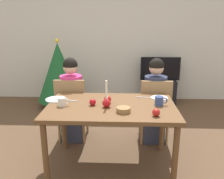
{
  "coord_description": "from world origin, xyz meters",
  "views": [
    {
      "loc": [
        0.11,
        -2.48,
        1.64
      ],
      "look_at": [
        0.0,
        0.2,
        0.87
      ],
      "focal_mm": 38.65,
      "sensor_mm": 36.0,
      "label": 1
    }
  ],
  "objects_px": {
    "plate_right": "(159,98)",
    "mug_left": "(62,102)",
    "tv_stand": "(159,91)",
    "mug_right": "(159,101)",
    "apple_by_right_mug": "(93,102)",
    "christmas_tree": "(59,72)",
    "bowl_walnuts": "(123,110)",
    "person_left_child": "(72,101)",
    "plate_left": "(56,99)",
    "apple_near_candle": "(108,99)",
    "chair_right": "(155,107)",
    "person_right_child": "(155,102)",
    "chair_left": "(72,106)",
    "apple_by_left_plate": "(156,112)",
    "dining_table": "(111,112)",
    "tv": "(160,69)",
    "candle_centerpiece": "(107,102)"
  },
  "relations": [
    {
      "from": "chair_right",
      "to": "christmas_tree",
      "type": "relative_size",
      "value": 0.68
    },
    {
      "from": "chair_left",
      "to": "apple_by_left_plate",
      "type": "xyz_separation_m",
      "value": [
        1.02,
        -0.91,
        0.28
      ]
    },
    {
      "from": "person_right_child",
      "to": "plate_left",
      "type": "bearing_deg",
      "value": -158.26
    },
    {
      "from": "tv",
      "to": "mug_left",
      "type": "height_order",
      "value": "tv"
    },
    {
      "from": "person_left_child",
      "to": "tv",
      "type": "relative_size",
      "value": 1.48
    },
    {
      "from": "person_left_child",
      "to": "chair_left",
      "type": "bearing_deg",
      "value": -90.0
    },
    {
      "from": "plate_right",
      "to": "apple_by_right_mug",
      "type": "bearing_deg",
      "value": -160.17
    },
    {
      "from": "apple_by_right_mug",
      "to": "chair_left",
      "type": "bearing_deg",
      "value": 120.66
    },
    {
      "from": "chair_left",
      "to": "plate_left",
      "type": "height_order",
      "value": "chair_left"
    },
    {
      "from": "chair_left",
      "to": "mug_right",
      "type": "xyz_separation_m",
      "value": [
        1.09,
        -0.59,
        0.29
      ]
    },
    {
      "from": "person_left_child",
      "to": "person_right_child",
      "type": "bearing_deg",
      "value": 0.0
    },
    {
      "from": "person_left_child",
      "to": "mug_right",
      "type": "distance_m",
      "value": 1.28
    },
    {
      "from": "christmas_tree",
      "to": "bowl_walnuts",
      "type": "bearing_deg",
      "value": -60.81
    },
    {
      "from": "chair_left",
      "to": "apple_by_right_mug",
      "type": "xyz_separation_m",
      "value": [
        0.37,
        -0.62,
        0.28
      ]
    },
    {
      "from": "dining_table",
      "to": "bowl_walnuts",
      "type": "xyz_separation_m",
      "value": [
        0.13,
        -0.2,
        0.11
      ]
    },
    {
      "from": "person_left_child",
      "to": "apple_by_right_mug",
      "type": "relative_size",
      "value": 15.89
    },
    {
      "from": "plate_right",
      "to": "mug_left",
      "type": "distance_m",
      "value": 1.13
    },
    {
      "from": "mug_right",
      "to": "mug_left",
      "type": "bearing_deg",
      "value": -176.68
    },
    {
      "from": "person_left_child",
      "to": "apple_by_right_mug",
      "type": "height_order",
      "value": "person_left_child"
    },
    {
      "from": "mug_right",
      "to": "apple_by_right_mug",
      "type": "xyz_separation_m",
      "value": [
        -0.73,
        -0.03,
        -0.01
      ]
    },
    {
      "from": "plate_right",
      "to": "apple_by_left_plate",
      "type": "bearing_deg",
      "value": -101.63
    },
    {
      "from": "tv_stand",
      "to": "apple_near_candle",
      "type": "height_order",
      "value": "apple_near_candle"
    },
    {
      "from": "chair_left",
      "to": "plate_right",
      "type": "relative_size",
      "value": 4.46
    },
    {
      "from": "person_left_child",
      "to": "apple_by_right_mug",
      "type": "distance_m",
      "value": 0.78
    },
    {
      "from": "apple_by_right_mug",
      "to": "tv_stand",
      "type": "bearing_deg",
      "value": 64.93
    },
    {
      "from": "person_left_child",
      "to": "tv_stand",
      "type": "height_order",
      "value": "person_left_child"
    },
    {
      "from": "tv_stand",
      "to": "apple_by_right_mug",
      "type": "distance_m",
      "value": 2.61
    },
    {
      "from": "tv_stand",
      "to": "apple_by_left_plate",
      "type": "relative_size",
      "value": 8.35
    },
    {
      "from": "person_left_child",
      "to": "apple_near_candle",
      "type": "xyz_separation_m",
      "value": [
        0.53,
        -0.57,
        0.22
      ]
    },
    {
      "from": "person_left_child",
      "to": "plate_left",
      "type": "height_order",
      "value": "person_left_child"
    },
    {
      "from": "chair_left",
      "to": "person_left_child",
      "type": "bearing_deg",
      "value": 90.0
    },
    {
      "from": "chair_left",
      "to": "candle_centerpiece",
      "type": "relative_size",
      "value": 3.07
    },
    {
      "from": "mug_left",
      "to": "tv",
      "type": "bearing_deg",
      "value": 58.99
    },
    {
      "from": "chair_right",
      "to": "apple_by_right_mug",
      "type": "distance_m",
      "value": 1.02
    },
    {
      "from": "chair_left",
      "to": "bowl_walnuts",
      "type": "distance_m",
      "value": 1.11
    },
    {
      "from": "tv_stand",
      "to": "mug_right",
      "type": "relative_size",
      "value": 4.66
    },
    {
      "from": "mug_left",
      "to": "bowl_walnuts",
      "type": "distance_m",
      "value": 0.68
    },
    {
      "from": "chair_right",
      "to": "tv",
      "type": "distance_m",
      "value": 1.73
    },
    {
      "from": "mug_left",
      "to": "bowl_walnuts",
      "type": "relative_size",
      "value": 0.92
    },
    {
      "from": "chair_right",
      "to": "apple_near_candle",
      "type": "xyz_separation_m",
      "value": [
        -0.61,
        -0.54,
        0.28
      ]
    },
    {
      "from": "apple_by_left_plate",
      "to": "apple_by_right_mug",
      "type": "xyz_separation_m",
      "value": [
        -0.65,
        0.28,
        -0.0
      ]
    },
    {
      "from": "chair_left",
      "to": "apple_by_right_mug",
      "type": "distance_m",
      "value": 0.77
    },
    {
      "from": "mug_left",
      "to": "person_left_child",
      "type": "bearing_deg",
      "value": 93.51
    },
    {
      "from": "plate_left",
      "to": "apple_near_candle",
      "type": "distance_m",
      "value": 0.62
    },
    {
      "from": "chair_right",
      "to": "christmas_tree",
      "type": "bearing_deg",
      "value": 140.19
    },
    {
      "from": "tv_stand",
      "to": "apple_by_right_mug",
      "type": "height_order",
      "value": "apple_by_right_mug"
    },
    {
      "from": "apple_by_right_mug",
      "to": "chair_right",
      "type": "bearing_deg",
      "value": 39.1
    },
    {
      "from": "candle_centerpiece",
      "to": "plate_left",
      "type": "height_order",
      "value": "candle_centerpiece"
    },
    {
      "from": "tv_stand",
      "to": "mug_left",
      "type": "height_order",
      "value": "mug_left"
    },
    {
      "from": "tv",
      "to": "apple_by_right_mug",
      "type": "height_order",
      "value": "tv"
    }
  ]
}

